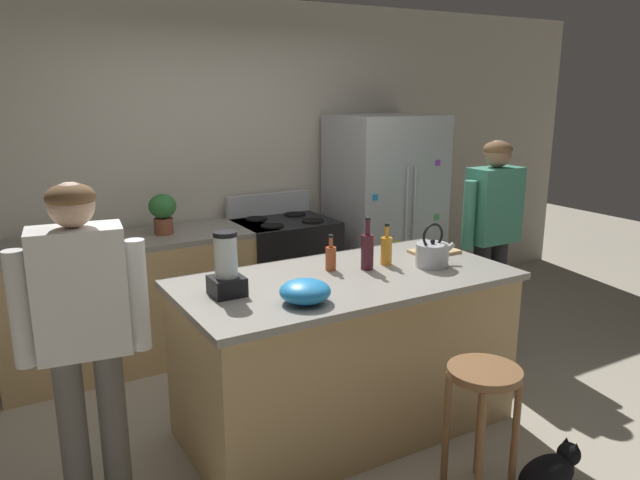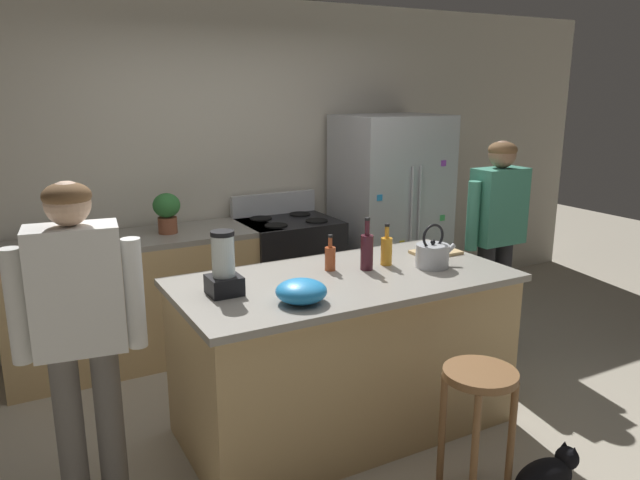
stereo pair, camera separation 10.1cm
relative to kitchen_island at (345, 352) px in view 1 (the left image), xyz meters
The scene contains 19 objects.
ground_plane 0.48m from the kitchen_island, ahead, with size 14.00×14.00×0.00m, color #B2A893.
back_wall 2.14m from the kitchen_island, 90.00° to the left, with size 8.00×0.10×2.70m, color beige.
kitchen_island is the anchor object (origin of this frame).
back_counter_run 1.74m from the kitchen_island, 117.30° to the left, with size 2.00×0.64×0.95m.
refrigerator 2.07m from the kitchen_island, 47.72° to the left, with size 0.90×0.73×1.78m.
stove_range 1.57m from the kitchen_island, 76.26° to the left, with size 0.76×0.65×1.13m.
person_by_island_left 1.53m from the kitchen_island, behind, with size 0.60×0.27×1.61m.
person_by_sink_right 1.70m from the kitchen_island, 14.35° to the left, with size 0.59×0.22×1.63m.
bar_stool 0.92m from the kitchen_island, 75.27° to the right, with size 0.36×0.36×0.69m.
cat 1.25m from the kitchen_island, 62.65° to the right, with size 0.52×0.18×0.26m.
potted_plant 1.79m from the kitchen_island, 111.38° to the left, with size 0.20×0.20×0.30m.
blender_appliance 0.94m from the kitchen_island, behind, with size 0.17×0.17×0.34m.
bottle_wine 0.62m from the kitchen_island, 17.51° to the left, with size 0.08×0.08×0.32m.
bottle_cooking_sauce 0.57m from the kitchen_island, 95.16° to the left, with size 0.06×0.06×0.22m.
bottle_soda 0.67m from the kitchen_island, 14.00° to the left, with size 0.07×0.07×0.26m.
mixing_bowl 0.72m from the kitchen_island, 147.57° to the right, with size 0.26×0.26×0.12m, color #268CD8.
tea_kettle 0.79m from the kitchen_island, ahead, with size 0.28×0.20×0.27m.
cutting_board 0.92m from the kitchen_island, 10.05° to the left, with size 0.30×0.20×0.02m, color tan.
chef_knife 0.95m from the kitchen_island, ahead, with size 0.22×0.03×0.01m, color #B7BABF.
Camera 1 is at (-1.82, -2.82, 2.01)m, focal length 34.25 mm.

